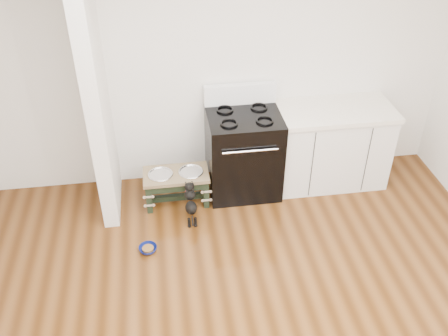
% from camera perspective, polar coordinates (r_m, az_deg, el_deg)
% --- Properties ---
extents(room_shell, '(5.00, 5.00, 5.00)m').
position_cam_1_polar(room_shell, '(2.92, 5.39, -3.19)').
color(room_shell, silver).
rests_on(room_shell, ground).
extents(partition_wall, '(0.15, 0.80, 2.70)m').
position_cam_1_polar(partition_wall, '(4.82, -14.52, 8.70)').
color(partition_wall, silver).
rests_on(partition_wall, ground).
extents(oven_range, '(0.76, 0.69, 1.14)m').
position_cam_1_polar(oven_range, '(5.34, 2.23, 1.86)').
color(oven_range, black).
rests_on(oven_range, ground).
extents(cabinet_run, '(1.24, 0.64, 0.91)m').
position_cam_1_polar(cabinet_run, '(5.61, 12.11, 2.52)').
color(cabinet_run, silver).
rests_on(cabinet_run, ground).
extents(dog_feeder, '(0.68, 0.36, 0.39)m').
position_cam_1_polar(dog_feeder, '(5.27, -5.46, -1.59)').
color(dog_feeder, black).
rests_on(dog_feeder, ground).
extents(puppy, '(0.12, 0.35, 0.42)m').
position_cam_1_polar(puppy, '(5.06, -3.82, -3.95)').
color(puppy, black).
rests_on(puppy, ground).
extents(floor_bowl, '(0.21, 0.21, 0.05)m').
position_cam_1_polar(floor_bowl, '(4.89, -8.69, -9.13)').
color(floor_bowl, navy).
rests_on(floor_bowl, ground).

